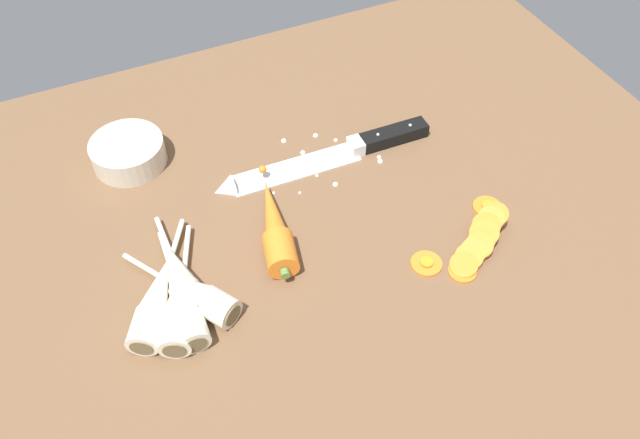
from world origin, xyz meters
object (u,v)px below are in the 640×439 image
at_px(prep_bowl, 128,152).
at_px(parsnip_outer, 180,278).
at_px(parsnip_front, 195,294).
at_px(carrot_slice_stray_near, 488,206).
at_px(chefs_knife, 321,159).
at_px(carrot_slice_stray_mid, 427,263).
at_px(parsnip_mid_right, 179,305).
at_px(parsnip_back, 156,301).
at_px(whole_carrot, 275,227).
at_px(carrot_slice_stack, 479,242).
at_px(parsnip_mid_left, 183,304).

bearing_deg(prep_bowl, parsnip_outer, -89.05).
distance_m(parsnip_front, carrot_slice_stray_near, 0.43).
height_order(parsnip_outer, prep_bowl, same).
bearing_deg(chefs_knife, carrot_slice_stray_mid, -79.18).
bearing_deg(parsnip_mid_right, parsnip_back, 144.11).
distance_m(parsnip_front, parsnip_mid_right, 0.02).
relative_size(whole_carrot, prep_bowl, 1.81).
bearing_deg(prep_bowl, parsnip_mid_right, -91.69).
distance_m(whole_carrot, carrot_slice_stack, 0.27).
bearing_deg(carrot_slice_stack, parsnip_back, 168.42).
xyz_separation_m(parsnip_front, parsnip_mid_left, (-0.02, -0.01, -0.00)).
bearing_deg(parsnip_mid_left, prep_bowl, 89.10).
bearing_deg(whole_carrot, parsnip_mid_left, -155.99).
height_order(whole_carrot, parsnip_outer, whole_carrot).
bearing_deg(parsnip_mid_left, parsnip_front, 23.38).
bearing_deg(carrot_slice_stack, parsnip_mid_left, 170.20).
height_order(parsnip_front, parsnip_mid_right, same).
relative_size(whole_carrot, parsnip_back, 1.05).
distance_m(parsnip_back, prep_bowl, 0.28).
bearing_deg(prep_bowl, carrot_slice_stray_near, -34.80).
bearing_deg(carrot_slice_stray_mid, carrot_slice_stray_near, 21.05).
relative_size(parsnip_back, parsnip_outer, 1.07).
height_order(carrot_slice_stray_near, carrot_slice_stray_mid, same).
distance_m(carrot_slice_stack, carrot_slice_stray_mid, 0.08).
bearing_deg(whole_carrot, carrot_slice_stray_mid, -38.12).
xyz_separation_m(whole_carrot, carrot_slice_stray_mid, (0.16, -0.13, -0.02)).
relative_size(parsnip_front, parsnip_mid_right, 0.87).
distance_m(chefs_knife, whole_carrot, 0.16).
bearing_deg(parsnip_mid_right, parsnip_outer, 71.01).
distance_m(whole_carrot, parsnip_mid_left, 0.16).
bearing_deg(whole_carrot, chefs_knife, 42.14).
relative_size(parsnip_mid_right, carrot_slice_stack, 1.62).
relative_size(parsnip_back, carrot_slice_stray_near, 4.58).
distance_m(parsnip_outer, carrot_slice_stray_mid, 0.32).
relative_size(whole_carrot, carrot_slice_stray_mid, 4.74).
distance_m(whole_carrot, parsnip_back, 0.18).
height_order(parsnip_mid_right, parsnip_back, same).
bearing_deg(parsnip_mid_right, parsnip_mid_left, -8.98).
relative_size(parsnip_mid_right, carrot_slice_stray_near, 4.64).
height_order(parsnip_mid_left, parsnip_outer, same).
relative_size(parsnip_front, parsnip_mid_left, 0.86).
height_order(parsnip_mid_right, carrot_slice_stray_mid, parsnip_mid_right).
bearing_deg(carrot_slice_stray_near, chefs_knife, 133.57).
distance_m(chefs_knife, carrot_slice_stray_mid, 0.24).
height_order(carrot_slice_stack, carrot_slice_stray_near, carrot_slice_stack).
bearing_deg(prep_bowl, parsnip_mid_left, -90.90).
bearing_deg(carrot_slice_stack, carrot_slice_stray_mid, 175.78).
bearing_deg(parsnip_back, carrot_slice_stack, -11.58).
bearing_deg(parsnip_front, chefs_knife, 33.61).
relative_size(parsnip_back, prep_bowl, 1.72).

